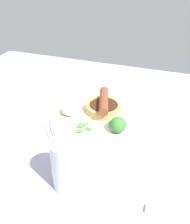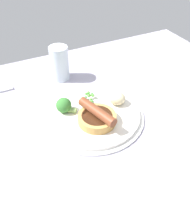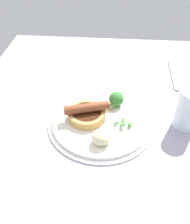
% 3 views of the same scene
% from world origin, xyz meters
% --- Properties ---
extents(dining_table, '(1.10, 0.80, 0.03)m').
position_xyz_m(dining_table, '(0.00, 0.00, 0.01)').
color(dining_table, '#9E99AD').
rests_on(dining_table, ground).
extents(dinner_plate, '(0.28, 0.28, 0.01)m').
position_xyz_m(dinner_plate, '(0.02, -0.01, 0.04)').
color(dinner_plate, silver).
rests_on(dinner_plate, dining_table).
extents(sausage_pudding, '(0.10, 0.12, 0.05)m').
position_xyz_m(sausage_pudding, '(0.02, 0.03, 0.06)').
color(sausage_pudding, tan).
rests_on(sausage_pudding, dinner_plate).
extents(pea_pile, '(0.04, 0.05, 0.02)m').
position_xyz_m(pea_pile, '(-0.00, -0.07, 0.05)').
color(pea_pile, '#58A93B').
rests_on(pea_pile, dinner_plate).
extents(broccoli_floret_near, '(0.05, 0.05, 0.04)m').
position_xyz_m(broccoli_floret_near, '(0.08, -0.04, 0.06)').
color(broccoli_floret_near, '#387A33').
rests_on(broccoli_floret_near, dinner_plate).
extents(potato_chunk_0, '(0.06, 0.06, 0.04)m').
position_xyz_m(potato_chunk_0, '(-0.06, -0.01, 0.06)').
color(potato_chunk_0, beige).
rests_on(potato_chunk_0, dinner_plate).
extents(fork, '(0.18, 0.02, 0.01)m').
position_xyz_m(fork, '(0.27, -0.24, 0.03)').
color(fork, silver).
rests_on(fork, dining_table).
extents(drinking_glass, '(0.06, 0.06, 0.11)m').
position_xyz_m(drinking_glass, '(0.03, -0.23, 0.09)').
color(drinking_glass, silver).
rests_on(drinking_glass, dining_table).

